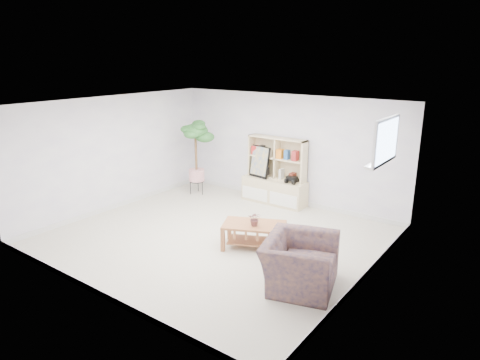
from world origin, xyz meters
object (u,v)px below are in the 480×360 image
Objects in this scene: floor_tree at (196,158)px; armchair at (300,259)px; coffee_table at (254,236)px; storage_unit at (275,171)px.

armchair is (4.03, -2.34, -0.46)m from floor_tree.
armchair reaches higher than coffee_table.
coffee_table is 1.42m from armchair.
storage_unit is 1.33× the size of armchair.
floor_tree is 4.69m from armchair.
armchair is (1.24, -0.67, 0.19)m from coffee_table.
floor_tree reaches higher than storage_unit.
coffee_table is at bearing -30.81° from floor_tree.
storage_unit is at bearing 21.13° from armchair.
floor_tree is at bearing 124.43° from coffee_table.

